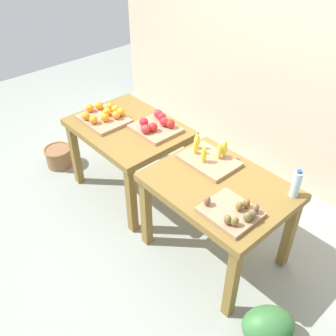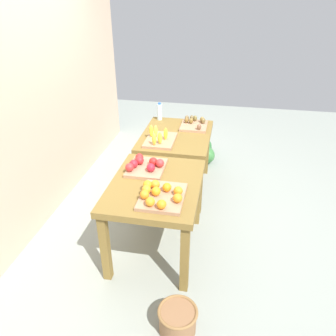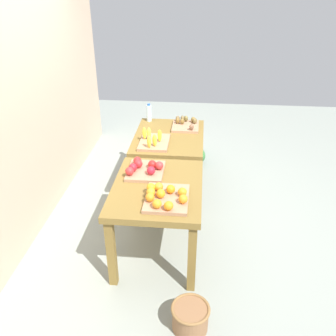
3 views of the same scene
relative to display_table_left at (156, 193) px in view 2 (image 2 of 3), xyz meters
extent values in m
plane|color=gray|center=(0.56, 0.00, -0.64)|extent=(8.00, 8.00, 0.00)
cube|color=beige|center=(0.56, 1.35, 0.86)|extent=(4.40, 0.12, 3.00)
cube|color=brown|center=(0.00, 0.00, 0.08)|extent=(1.04, 0.80, 0.06)
cube|color=brown|center=(-0.46, -0.34, -0.29)|extent=(0.07, 0.07, 0.69)
cube|color=brown|center=(0.46, -0.34, -0.29)|extent=(0.07, 0.07, 0.69)
cube|color=brown|center=(-0.46, 0.34, -0.29)|extent=(0.07, 0.07, 0.69)
cube|color=brown|center=(0.46, 0.34, -0.29)|extent=(0.07, 0.07, 0.69)
cube|color=brown|center=(1.12, 0.00, 0.08)|extent=(1.04, 0.80, 0.06)
cube|color=brown|center=(0.66, -0.34, -0.29)|extent=(0.07, 0.07, 0.69)
cube|color=brown|center=(1.58, -0.34, -0.29)|extent=(0.07, 0.07, 0.69)
cube|color=brown|center=(0.66, 0.34, -0.29)|extent=(0.07, 0.07, 0.69)
cube|color=brown|center=(1.58, 0.34, -0.29)|extent=(0.07, 0.07, 0.69)
cube|color=#A87D5D|center=(-0.22, -0.11, 0.12)|extent=(0.44, 0.36, 0.03)
sphere|color=orange|center=(-0.22, 0.03, 0.18)|extent=(0.09, 0.09, 0.08)
sphere|color=orange|center=(-0.19, -0.24, 0.18)|extent=(0.10, 0.10, 0.08)
sphere|color=orange|center=(-0.15, -0.13, 0.18)|extent=(0.10, 0.10, 0.08)
sphere|color=orange|center=(-0.30, 0.02, 0.18)|extent=(0.10, 0.10, 0.08)
sphere|color=orange|center=(-0.38, -0.05, 0.18)|extent=(0.08, 0.08, 0.08)
sphere|color=orange|center=(-0.29, -0.25, 0.18)|extent=(0.08, 0.08, 0.08)
sphere|color=orange|center=(-0.14, 0.03, 0.18)|extent=(0.08, 0.08, 0.08)
sphere|color=orange|center=(-0.13, -0.03, 0.18)|extent=(0.09, 0.09, 0.08)
sphere|color=orange|center=(-0.40, -0.14, 0.18)|extent=(0.11, 0.11, 0.08)
sphere|color=orange|center=(-0.23, -0.06, 0.18)|extent=(0.09, 0.09, 0.08)
cube|color=#A87D5D|center=(0.23, 0.14, 0.12)|extent=(0.40, 0.34, 0.03)
sphere|color=red|center=(0.15, 0.07, 0.18)|extent=(0.11, 0.11, 0.08)
sphere|color=red|center=(0.11, 0.27, 0.18)|extent=(0.08, 0.08, 0.08)
sphere|color=red|center=(0.27, 0.08, 0.18)|extent=(0.11, 0.11, 0.08)
sphere|color=red|center=(0.32, 0.23, 0.18)|extent=(0.10, 0.10, 0.08)
sphere|color=red|center=(0.25, 0.01, 0.18)|extent=(0.10, 0.10, 0.08)
sphere|color=red|center=(0.26, 0.21, 0.18)|extent=(0.11, 0.11, 0.08)
sphere|color=red|center=(0.19, 0.25, 0.18)|extent=(0.11, 0.11, 0.08)
cube|color=#A87D5D|center=(0.88, 0.14, 0.12)|extent=(0.44, 0.32, 0.03)
ellipsoid|color=yellow|center=(0.87, 0.08, 0.21)|extent=(0.06, 0.06, 0.14)
ellipsoid|color=yellow|center=(0.93, 0.26, 0.21)|extent=(0.06, 0.07, 0.14)
ellipsoid|color=yellow|center=(0.92, 0.20, 0.21)|extent=(0.06, 0.06, 0.14)
ellipsoid|color=yellow|center=(0.75, 0.12, 0.21)|extent=(0.05, 0.06, 0.14)
ellipsoid|color=yellow|center=(0.71, 0.17, 0.21)|extent=(0.06, 0.07, 0.14)
cube|color=#A87D5D|center=(1.37, -0.18, 0.12)|extent=(0.36, 0.32, 0.03)
ellipsoid|color=olive|center=(1.48, -0.27, 0.18)|extent=(0.07, 0.07, 0.07)
ellipsoid|color=brown|center=(1.51, -0.18, 0.18)|extent=(0.07, 0.07, 0.07)
ellipsoid|color=brown|center=(1.42, -0.08, 0.18)|extent=(0.07, 0.07, 0.07)
ellipsoid|color=brown|center=(1.44, -0.29, 0.18)|extent=(0.07, 0.07, 0.07)
ellipsoid|color=brown|center=(1.51, -0.13, 0.18)|extent=(0.06, 0.06, 0.07)
ellipsoid|color=brown|center=(1.23, -0.26, 0.18)|extent=(0.07, 0.07, 0.07)
ellipsoid|color=brown|center=(1.41, -0.14, 0.18)|extent=(0.07, 0.07, 0.07)
ellipsoid|color=brown|center=(1.49, -0.07, 0.18)|extent=(0.07, 0.07, 0.07)
cylinder|color=silver|center=(1.55, 0.29, 0.21)|extent=(0.06, 0.06, 0.21)
cylinder|color=blue|center=(1.55, 0.29, 0.33)|extent=(0.03, 0.03, 0.02)
ellipsoid|color=#2B6530|center=(2.20, -0.26, -0.52)|extent=(0.36, 0.35, 0.23)
ellipsoid|color=#367238|center=(1.88, -0.28, -0.50)|extent=(0.43, 0.45, 0.27)
cylinder|color=brown|center=(-0.85, -0.35, -0.54)|extent=(0.28, 0.28, 0.21)
torus|color=olive|center=(-0.85, -0.35, -0.43)|extent=(0.30, 0.30, 0.02)
camera|label=1|loc=(2.45, -1.71, 1.89)|focal=40.37mm
camera|label=2|loc=(-2.40, -0.57, 1.64)|focal=34.91mm
camera|label=3|loc=(-2.72, -0.36, 1.80)|focal=38.49mm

